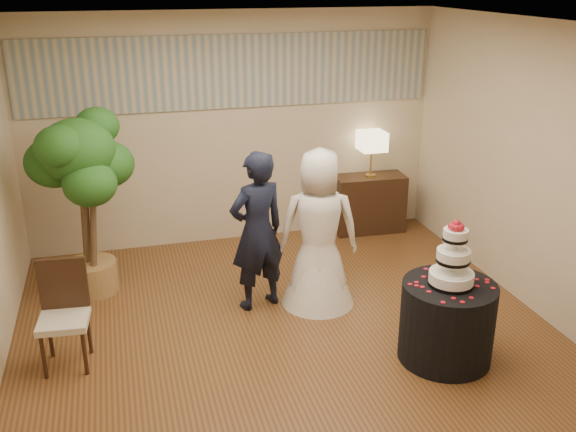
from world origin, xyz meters
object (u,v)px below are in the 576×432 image
object	(u,v)px
cake_table	(447,322)
wedding_cake	(454,253)
groom	(257,231)
side_chair	(63,318)
table_lamp	(371,154)
bride	(319,229)
ficus_tree	(84,204)
console	(369,203)

from	to	relation	value
cake_table	wedding_cake	size ratio (longest dim) A/B	1.37
groom	side_chair	size ratio (longest dim) A/B	1.74
table_lamp	side_chair	xyz separation A→B (m)	(-3.67, -2.21, -0.57)
bride	wedding_cake	xyz separation A→B (m)	(0.76, -1.26, 0.20)
side_chair	ficus_tree	bearing A→B (deg)	87.45
bride	table_lamp	size ratio (longest dim) A/B	2.80
table_lamp	ficus_tree	xyz separation A→B (m)	(-3.48, -0.83, -0.05)
wedding_cake	table_lamp	distance (m)	3.00
groom	side_chair	distance (m)	1.95
side_chair	groom	bearing A→B (deg)	24.03
bride	side_chair	size ratio (longest dim) A/B	1.75
groom	cake_table	xyz separation A→B (m)	(1.36, -1.37, -0.46)
cake_table	ficus_tree	bearing A→B (deg)	144.48
bride	table_lamp	bearing A→B (deg)	-111.71
groom	table_lamp	size ratio (longest dim) A/B	2.80
groom	table_lamp	world-z (taller)	groom
cake_table	console	distance (m)	3.00
bride	wedding_cake	world-z (taller)	bride
cake_table	table_lamp	bearing A→B (deg)	80.75
wedding_cake	console	bearing A→B (deg)	80.75
bride	cake_table	bearing A→B (deg)	135.52
cake_table	console	bearing A→B (deg)	80.75
bride	console	distance (m)	2.15
groom	ficus_tree	size ratio (longest dim) A/B	0.83
console	ficus_tree	distance (m)	3.63
console	table_lamp	world-z (taller)	table_lamp
wedding_cake	ficus_tree	xyz separation A→B (m)	(-2.99, 2.14, -0.03)
bride	side_chair	distance (m)	2.50
ficus_tree	side_chair	xyz separation A→B (m)	(-0.19, -1.39, -0.52)
bride	ficus_tree	size ratio (longest dim) A/B	0.83
cake_table	wedding_cake	distance (m)	0.65
console	ficus_tree	xyz separation A→B (m)	(-3.48, -0.83, 0.61)
side_chair	bride	bearing A→B (deg)	17.30
groom	bride	xyz separation A→B (m)	(0.60, -0.10, 0.00)
wedding_cake	console	size ratio (longest dim) A/B	0.66
console	side_chair	xyz separation A→B (m)	(-3.67, -2.21, 0.09)
ficus_tree	groom	bearing A→B (deg)	-25.27
ficus_tree	cake_table	bearing A→B (deg)	-35.52
bride	cake_table	size ratio (longest dim) A/B	2.01
console	side_chair	world-z (taller)	side_chair
bride	console	bearing A→B (deg)	-111.71
side_chair	cake_table	bearing A→B (deg)	-7.94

